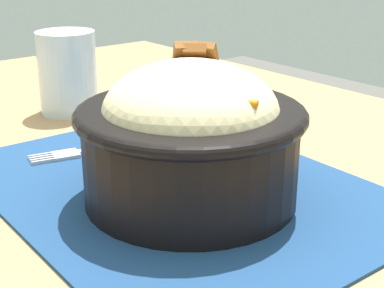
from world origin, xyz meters
name	(u,v)px	position (x,y,z in m)	size (l,w,h in m)	color
table	(186,269)	(0.00, 0.00, 0.67)	(1.32, 0.83, 0.75)	#99754C
placemat	(176,187)	(0.02, -0.01, 0.75)	(0.39, 0.30, 0.00)	navy
bowl	(192,134)	(-0.01, 0.00, 0.81)	(0.19, 0.19, 0.13)	black
fork	(84,152)	(0.15, 0.02, 0.75)	(0.04, 0.13, 0.00)	#BABABA
drinking_glass	(68,78)	(0.30, -0.05, 0.79)	(0.07, 0.07, 0.10)	silver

